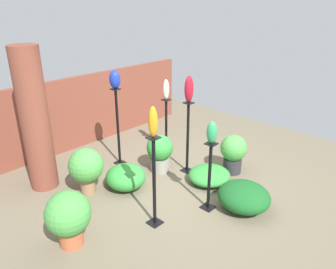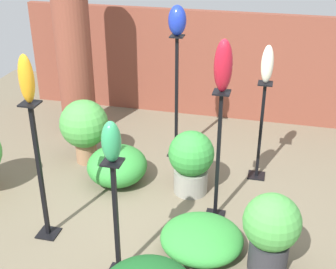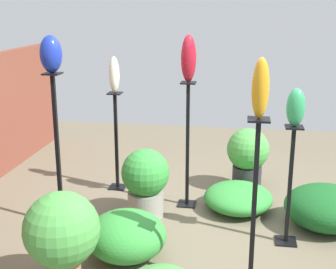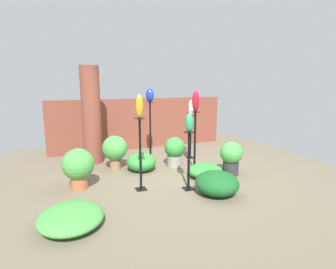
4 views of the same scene
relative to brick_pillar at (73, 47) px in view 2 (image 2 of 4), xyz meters
The scene contains 18 objects.
ground_plane 2.70m from the brick_pillar, 46.92° to the right, with size 8.00×8.00×0.00m, color #6B604C.
brick_wall_back 1.99m from the brick_pillar, 32.40° to the left, with size 5.60×0.12×1.59m, color brown.
brick_pillar is the anchor object (origin of this frame).
pedestal_cobalt 1.59m from the brick_pillar, 12.09° to the right, with size 0.20×0.20×1.57m.
pedestal_ruby 2.72m from the brick_pillar, 35.06° to the right, with size 0.20×0.20×1.40m.
pedestal_amber 2.37m from the brick_pillar, 74.73° to the right, with size 0.20×0.20×1.41m.
pedestal_ivory 2.70m from the brick_pillar, 13.68° to the right, with size 0.20×0.20×1.19m.
pedestal_jade 3.04m from the brick_pillar, 60.18° to the right, with size 0.20×0.20×1.15m.
art_vase_cobalt 1.59m from the brick_pillar, 12.09° to the right, with size 0.21×0.21×0.35m, color #192D9E.
art_vase_ruby 2.68m from the brick_pillar, 35.06° to the right, with size 0.17×0.16×0.49m, color maroon.
art_vase_amber 2.33m from the brick_pillar, 74.73° to the right, with size 0.13×0.12×0.44m, color orange.
art_vase_ivory 2.61m from the brick_pillar, 13.68° to the right, with size 0.13×0.12×0.42m, color beige.
art_vase_jade 2.95m from the brick_pillar, 60.18° to the right, with size 0.15×0.16×0.35m, color #2D9356.
potted_plant_front_right 1.14m from the brick_pillar, 61.66° to the right, with size 0.60×0.60×0.82m.
potted_plant_walkway_edge 2.30m from the brick_pillar, 31.56° to the right, with size 0.51×0.51×0.74m.
potted_plant_back_center 3.60m from the brick_pillar, 38.57° to the right, with size 0.51×0.51×0.77m.
foliage_bed_center 3.18m from the brick_pillar, 44.56° to the right, with size 0.78×0.75×0.28m, color #338C38.
foliage_bed_rear 1.80m from the brick_pillar, 49.78° to the right, with size 0.70×0.72×0.43m, color #338C38.
Camera 2 is at (1.01, -3.79, 2.98)m, focal length 50.00 mm.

